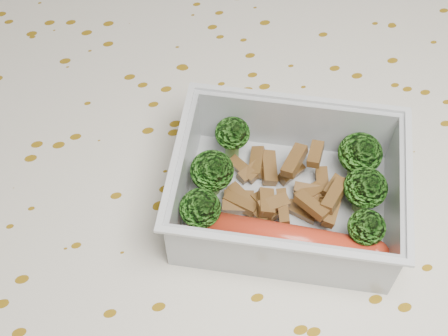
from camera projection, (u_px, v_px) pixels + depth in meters
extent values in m
cube|color=brown|center=(230.00, 203.00, 0.50)|extent=(1.40, 0.90, 0.04)
cube|color=silver|center=(230.00, 187.00, 0.48)|extent=(1.46, 0.96, 0.01)
cube|color=silver|center=(285.00, 207.00, 0.46)|extent=(0.19, 0.17, 0.00)
cube|color=silver|center=(295.00, 125.00, 0.47)|extent=(0.14, 0.07, 0.05)
cube|color=silver|center=(280.00, 259.00, 0.41)|extent=(0.14, 0.07, 0.05)
cube|color=silver|center=(394.00, 201.00, 0.44)|extent=(0.05, 0.10, 0.05)
cube|color=silver|center=(184.00, 174.00, 0.45)|extent=(0.05, 0.10, 0.05)
cube|color=silver|center=(299.00, 98.00, 0.45)|extent=(0.15, 0.07, 0.00)
cube|color=silver|center=(282.00, 246.00, 0.39)|extent=(0.15, 0.07, 0.00)
cube|color=silver|center=(409.00, 181.00, 0.41)|extent=(0.05, 0.11, 0.00)
cube|color=silver|center=(176.00, 152.00, 0.43)|extent=(0.05, 0.11, 0.00)
cylinder|color=#608C3F|center=(232.00, 148.00, 0.48)|extent=(0.01, 0.01, 0.02)
ellipsoid|color=#3D8624|center=(232.00, 133.00, 0.46)|extent=(0.03, 0.03, 0.02)
cylinder|color=#608C3F|center=(356.00, 168.00, 0.47)|extent=(0.01, 0.01, 0.01)
ellipsoid|color=#3D8624|center=(360.00, 153.00, 0.46)|extent=(0.03, 0.03, 0.03)
cylinder|color=#608C3F|center=(212.00, 185.00, 0.46)|extent=(0.01, 0.01, 0.02)
ellipsoid|color=#3D8624|center=(212.00, 171.00, 0.45)|extent=(0.03, 0.03, 0.03)
cylinder|color=#608C3F|center=(361.00, 202.00, 0.45)|extent=(0.01, 0.01, 0.02)
ellipsoid|color=#3D8624|center=(366.00, 188.00, 0.44)|extent=(0.03, 0.03, 0.03)
cylinder|color=#608C3F|center=(201.00, 222.00, 0.44)|extent=(0.01, 0.01, 0.02)
ellipsoid|color=#3D8624|center=(200.00, 208.00, 0.43)|extent=(0.03, 0.03, 0.02)
cylinder|color=#608C3F|center=(361.00, 240.00, 0.44)|extent=(0.01, 0.01, 0.02)
ellipsoid|color=#3D8624|center=(367.00, 227.00, 0.42)|extent=(0.03, 0.03, 0.02)
cube|color=brown|center=(239.00, 197.00, 0.46)|extent=(0.02, 0.02, 0.01)
cube|color=brown|center=(294.00, 161.00, 0.46)|extent=(0.03, 0.03, 0.01)
cube|color=brown|center=(311.00, 206.00, 0.44)|extent=(0.02, 0.03, 0.01)
cube|color=brown|center=(322.00, 184.00, 0.47)|extent=(0.02, 0.03, 0.01)
cube|color=brown|center=(240.00, 194.00, 0.46)|extent=(0.02, 0.02, 0.01)
cube|color=brown|center=(302.00, 212.00, 0.45)|extent=(0.02, 0.02, 0.01)
cube|color=brown|center=(240.00, 204.00, 0.45)|extent=(0.02, 0.02, 0.01)
cube|color=brown|center=(283.00, 207.00, 0.44)|extent=(0.01, 0.03, 0.01)
cube|color=brown|center=(243.00, 169.00, 0.47)|extent=(0.02, 0.03, 0.01)
cube|color=brown|center=(316.00, 154.00, 0.46)|extent=(0.02, 0.02, 0.01)
cube|color=brown|center=(309.00, 194.00, 0.46)|extent=(0.02, 0.02, 0.01)
cube|color=brown|center=(266.00, 206.00, 0.45)|extent=(0.02, 0.03, 0.01)
cube|color=brown|center=(241.00, 198.00, 0.46)|extent=(0.02, 0.03, 0.01)
cube|color=brown|center=(331.00, 213.00, 0.44)|extent=(0.02, 0.02, 0.01)
cube|color=brown|center=(237.00, 207.00, 0.46)|extent=(0.02, 0.02, 0.01)
cube|color=brown|center=(266.00, 202.00, 0.45)|extent=(0.02, 0.02, 0.01)
cube|color=brown|center=(307.00, 190.00, 0.46)|extent=(0.02, 0.02, 0.01)
cube|color=brown|center=(254.00, 209.00, 0.45)|extent=(0.02, 0.03, 0.01)
cube|color=brown|center=(269.00, 168.00, 0.48)|extent=(0.02, 0.03, 0.01)
cube|color=brown|center=(249.00, 172.00, 0.47)|extent=(0.02, 0.02, 0.01)
cube|color=brown|center=(333.00, 187.00, 0.46)|extent=(0.02, 0.02, 0.01)
cube|color=brown|center=(314.00, 198.00, 0.46)|extent=(0.01, 0.02, 0.01)
cube|color=brown|center=(257.00, 162.00, 0.48)|extent=(0.02, 0.03, 0.01)
cube|color=brown|center=(313.00, 205.00, 0.46)|extent=(0.02, 0.03, 0.01)
cube|color=brown|center=(274.00, 204.00, 0.45)|extent=(0.02, 0.01, 0.01)
cube|color=brown|center=(291.00, 173.00, 0.47)|extent=(0.02, 0.02, 0.01)
cube|color=brown|center=(335.00, 195.00, 0.44)|extent=(0.03, 0.03, 0.01)
cylinder|color=red|center=(287.00, 239.00, 0.43)|extent=(0.12, 0.07, 0.02)
sphere|color=red|center=(374.00, 255.00, 0.43)|extent=(0.02, 0.02, 0.02)
sphere|color=red|center=(202.00, 224.00, 0.44)|extent=(0.02, 0.02, 0.02)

